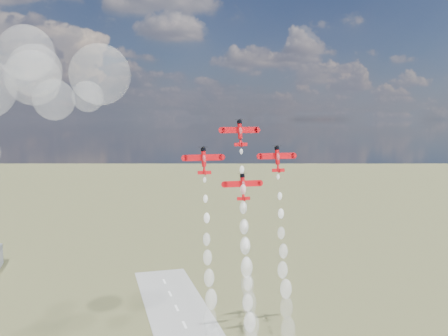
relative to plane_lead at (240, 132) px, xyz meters
name	(u,v)px	position (x,y,z in m)	size (l,w,h in m)	color
plane_lead	(240,132)	(0.00, 0.00, 0.00)	(12.50, 4.16, 8.86)	red
plane_left	(204,160)	(-12.85, -1.61, -8.85)	(12.50, 4.16, 8.86)	red
plane_right	(277,158)	(12.85, -1.61, -8.85)	(12.50, 4.16, 8.86)	red
plane_slot	(243,186)	(0.00, -3.23, -17.70)	(12.50, 4.16, 8.86)	red
smoke_trail_lead	(248,288)	(0.11, -8.96, -50.27)	(5.53, 12.80, 59.18)	white
smoke_trail_left	(212,321)	(-12.66, -10.72, -59.34)	(5.66, 13.01, 59.03)	white
smoke_trail_right	(287,312)	(13.08, -10.86, -59.13)	(5.18, 13.82, 59.07)	white
drifted_smoke_cloud	(13,100)	(-71.19, 11.91, 10.44)	(67.42, 35.92, 52.93)	white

